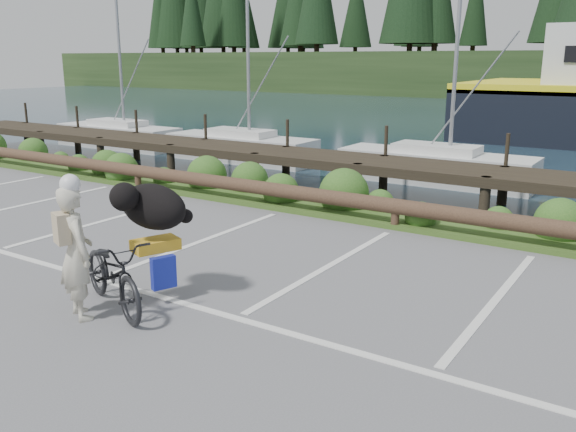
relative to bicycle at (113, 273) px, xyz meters
The scene contains 6 objects.
ground 1.91m from the bicycle, 33.26° to the left, with size 72.00×72.00×0.00m, color #59595C.
vegetation_strip 6.52m from the bicycle, 76.25° to the left, with size 34.00×1.60×0.10m, color #3D5B21.
log_rail 5.84m from the bicycle, 74.61° to the left, with size 32.00×0.30×0.60m, color #443021, non-canonical shape.
bicycle is the anchor object (origin of this frame).
cyclist 0.57m from the bicycle, 112.00° to the right, with size 0.62×0.41×1.71m, color beige.
dog 1.01m from the bicycle, 68.00° to the left, with size 1.06×0.52×0.61m, color black.
Camera 1 is at (4.44, -6.05, 3.21)m, focal length 38.00 mm.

